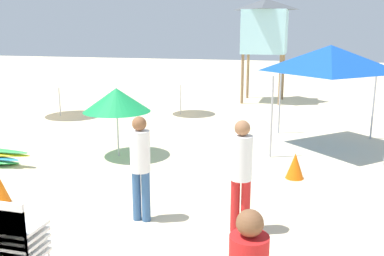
# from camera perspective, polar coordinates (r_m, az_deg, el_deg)

# --- Properties ---
(stacked_plastic_chairs) EXTENTS (0.48, 0.48, 1.20)m
(stacked_plastic_chairs) POSITION_cam_1_polar(r_m,az_deg,el_deg) (5.47, -22.48, -13.51)
(stacked_plastic_chairs) COLOR white
(stacked_plastic_chairs) RESTS_ON ground
(lifeguard_near_left) EXTENTS (0.32, 0.32, 1.76)m
(lifeguard_near_left) POSITION_cam_1_polar(r_m,az_deg,el_deg) (6.45, 6.58, -5.45)
(lifeguard_near_left) COLOR red
(lifeguard_near_left) RESTS_ON ground
(lifeguard_near_right) EXTENTS (0.32, 0.32, 1.73)m
(lifeguard_near_right) POSITION_cam_1_polar(r_m,az_deg,el_deg) (6.87, -6.90, -4.48)
(lifeguard_near_right) COLOR #33598C
(lifeguard_near_right) RESTS_ON ground
(popup_canopy) EXTENTS (2.64, 2.64, 2.68)m
(popup_canopy) POSITION_cam_1_polar(r_m,az_deg,el_deg) (11.54, 17.94, 8.76)
(popup_canopy) COLOR #B2B2B7
(popup_canopy) RESTS_ON ground
(lifeguard_tower) EXTENTS (1.98, 1.98, 4.32)m
(lifeguard_tower) POSITION_cam_1_polar(r_m,az_deg,el_deg) (18.73, 9.70, 13.20)
(lifeguard_tower) COLOR olive
(lifeguard_tower) RESTS_ON ground
(beach_umbrella_left) EXTENTS (1.60, 1.60, 1.76)m
(beach_umbrella_left) POSITION_cam_1_polar(r_m,az_deg,el_deg) (15.63, -1.54, 7.16)
(beach_umbrella_left) COLOR beige
(beach_umbrella_left) RESTS_ON ground
(beach_umbrella_mid) EXTENTS (2.07, 2.07, 1.90)m
(beach_umbrella_mid) POSITION_cam_1_polar(r_m,az_deg,el_deg) (16.02, -17.45, 6.93)
(beach_umbrella_mid) COLOR beige
(beach_umbrella_mid) RESTS_ON ground
(beach_umbrella_far) EXTENTS (1.63, 1.63, 1.69)m
(beach_umbrella_far) POSITION_cam_1_polar(r_m,az_deg,el_deg) (10.46, -10.01, 3.71)
(beach_umbrella_far) COLOR beige
(beach_umbrella_far) RESTS_ON ground
(traffic_cone_near) EXTENTS (0.38, 0.38, 0.55)m
(traffic_cone_near) POSITION_cam_1_polar(r_m,az_deg,el_deg) (9.23, 13.56, -4.91)
(traffic_cone_near) COLOR orange
(traffic_cone_near) RESTS_ON ground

